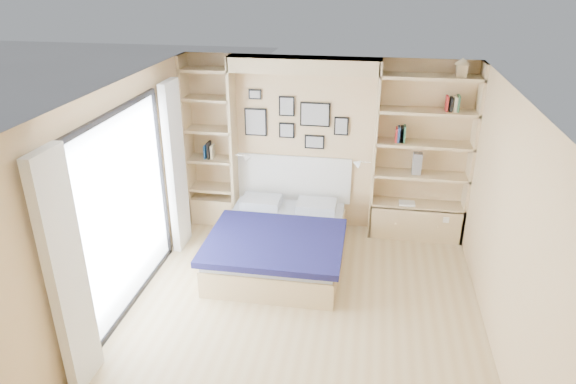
# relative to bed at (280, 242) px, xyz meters

# --- Properties ---
(ground) EXTENTS (4.50, 4.50, 0.00)m
(ground) POSITION_rel_bed_xyz_m (0.45, -1.11, -0.27)
(ground) COLOR tan
(ground) RESTS_ON ground
(room_shell) EXTENTS (4.50, 4.50, 4.50)m
(room_shell) POSITION_rel_bed_xyz_m (0.06, 0.41, 0.81)
(room_shell) COLOR tan
(room_shell) RESTS_ON ground
(bed) EXTENTS (1.69, 2.18, 1.07)m
(bed) POSITION_rel_bed_xyz_m (0.00, 0.00, 0.00)
(bed) COLOR tan
(bed) RESTS_ON ground
(photo_gallery) EXTENTS (1.48, 0.02, 0.82)m
(photo_gallery) POSITION_rel_bed_xyz_m (-0.00, 1.12, 1.33)
(photo_gallery) COLOR black
(photo_gallery) RESTS_ON ground
(reading_lamps) EXTENTS (1.92, 0.12, 0.15)m
(reading_lamps) POSITION_rel_bed_xyz_m (0.15, 0.89, 0.83)
(reading_lamps) COLOR silver
(reading_lamps) RESTS_ON ground
(shelf_decor) EXTENTS (3.53, 0.23, 2.03)m
(shelf_decor) POSITION_rel_bed_xyz_m (1.47, 0.96, 1.39)
(shelf_decor) COLOR #A51E1E
(shelf_decor) RESTS_ON ground
(deck) EXTENTS (3.20, 4.00, 0.05)m
(deck) POSITION_rel_bed_xyz_m (-3.15, -1.11, -0.27)
(deck) COLOR #706152
(deck) RESTS_ON ground
(deck_chair) EXTENTS (0.54, 0.86, 0.83)m
(deck_chair) POSITION_rel_bed_xyz_m (-2.27, -0.84, 0.13)
(deck_chair) COLOR tan
(deck_chair) RESTS_ON ground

